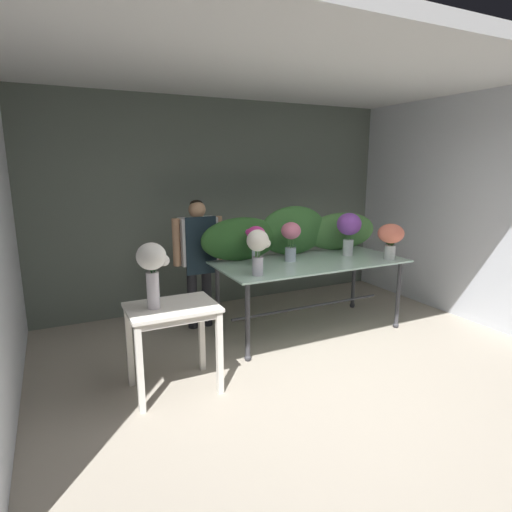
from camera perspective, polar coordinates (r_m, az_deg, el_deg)
ground_plane at (r=4.75m, az=3.03°, el=-11.73°), size 7.28×7.28×0.00m
wall_back at (r=5.86m, az=-4.78°, el=7.04°), size 5.15×0.12×2.79m
wall_right at (r=6.06m, az=25.13°, el=6.09°), size 0.12×3.43×2.79m
ceiling_slab at (r=4.43m, az=3.48°, el=24.29°), size 5.27×3.43×0.12m
display_table_glass at (r=4.89m, az=7.39°, el=-1.92°), size 2.19×1.03×0.85m
side_table_white at (r=3.65m, az=-11.38°, el=-8.29°), size 0.75×0.55×0.77m
florist at (r=4.96m, az=-7.88°, el=0.73°), size 0.61×0.24×1.54m
foliage_backdrop at (r=5.14m, az=5.09°, el=3.09°), size 2.46×0.24×0.60m
vase_ivory_lilies at (r=4.14m, az=0.27°, el=1.32°), size 0.26×0.22×0.47m
vase_rosy_tulips at (r=4.78m, az=4.79°, el=2.56°), size 0.23×0.23×0.45m
vase_violet_carnations at (r=5.19m, az=12.61°, el=3.77°), size 0.31×0.30×0.52m
vase_magenta_peonies at (r=4.56m, az=-0.03°, el=2.27°), size 0.22×0.21×0.44m
vase_coral_hydrangea at (r=5.11m, az=17.97°, el=2.54°), size 0.32×0.30×0.42m
vase_white_roses_tall at (r=3.48m, az=-14.03°, el=-1.32°), size 0.26×0.24×0.55m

